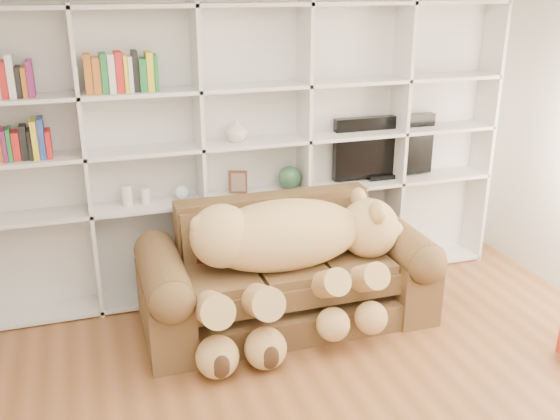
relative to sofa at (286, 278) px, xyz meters
name	(u,v)px	position (x,y,z in m)	size (l,w,h in m)	color
wall_back	(247,131)	(-0.07, 0.83, 1.00)	(5.00, 0.02, 2.70)	silver
bookshelf	(223,142)	(-0.32, 0.69, 0.95)	(4.43, 0.35, 2.40)	silver
sofa	(286,278)	(0.00, 0.00, 0.00)	(2.22, 0.96, 0.93)	brown
teddy_bear	(289,252)	(-0.04, -0.19, 0.31)	(1.79, 0.95, 1.04)	#E4BF72
throw_pillow	(215,243)	(-0.52, 0.16, 0.31)	(0.37, 0.12, 0.37)	#5B0F1D
tv	(384,148)	(1.14, 0.68, 0.79)	(0.95, 0.18, 0.56)	black
picture_frame	(238,182)	(-0.21, 0.63, 0.62)	(0.15, 0.03, 0.19)	#522C1C
green_vase	(290,178)	(0.24, 0.63, 0.61)	(0.20, 0.20, 0.20)	#2E5A39
figurine_tall	(127,195)	(-1.11, 0.63, 0.59)	(0.08, 0.08, 0.16)	beige
figurine_short	(146,195)	(-0.97, 0.63, 0.58)	(0.08, 0.08, 0.14)	beige
snow_globe	(182,192)	(-0.68, 0.63, 0.58)	(0.12, 0.12, 0.12)	white
shelf_vase	(236,130)	(-0.21, 0.63, 1.06)	(0.18, 0.18, 0.19)	beige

